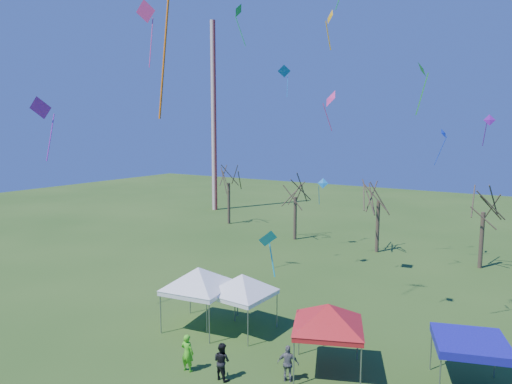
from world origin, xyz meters
TOP-DOWN VIEW (x-y plane):
  - radio_mast at (-28.00, 34.00)m, footprint 0.70×0.70m
  - tree_0 at (-20.85, 27.38)m, footprint 3.83×3.83m
  - tree_1 at (-10.77, 24.65)m, footprint 3.42×3.42m
  - tree_2 at (-2.37, 24.38)m, footprint 3.71×3.71m
  - tree_3 at (6.03, 24.04)m, footprint 3.59×3.59m
  - tent_white_west at (-5.72, 3.59)m, footprint 4.44×4.44m
  - tent_white_mid at (-3.50, 4.58)m, footprint 4.13×4.13m
  - tent_red at (2.17, 3.02)m, footprint 3.90×3.90m
  - tent_blue at (7.75, 4.87)m, footprint 3.61×3.61m
  - person_grey at (1.04, 1.41)m, footprint 1.03×0.70m
  - person_dark at (-1.49, 0.01)m, footprint 0.86×0.70m
  - person_green at (-3.21, -0.28)m, footprint 0.67×0.48m
  - kite_11 at (-2.72, 14.04)m, footprint 1.43×1.36m
  - kite_18 at (0.56, 6.17)m, footprint 0.70×0.71m
  - kite_17 at (4.55, 8.14)m, footprint 0.73×0.95m
  - kite_19 at (6.68, 17.17)m, footprint 0.75×0.59m
  - kite_8 at (-12.42, 6.91)m, footprint 1.50×0.79m
  - kite_2 at (-9.44, 19.79)m, footprint 1.23×0.92m
  - kite_14 at (-13.41, -0.11)m, footprint 1.47×1.18m
  - kite_13 at (-7.25, 23.27)m, footprint 1.03×0.76m
  - kite_7 at (-7.80, 10.57)m, footprint 0.78×0.99m
  - kite_1 at (-0.53, 2.28)m, footprint 0.99×1.16m
  - kite_22 at (2.87, 23.61)m, footprint 0.90×0.99m

SIDE VIEW (x-z plane):
  - person_grey at x=1.04m, z-range 0.00..1.62m
  - person_dark at x=-1.49m, z-range 0.00..1.66m
  - person_green at x=-3.21m, z-range 0.00..1.73m
  - tent_blue at x=7.75m, z-range 0.94..3.19m
  - tent_white_mid at x=-3.50m, z-range 1.12..4.77m
  - tent_red at x=2.17m, z-range 1.14..4.85m
  - tent_white_west at x=-5.72m, z-range 1.22..5.18m
  - tree_1 at x=-10.77m, z-range 2.02..9.56m
  - kite_13 at x=-7.25m, z-range 4.70..7.21m
  - kite_1 at x=-0.53m, z-range 4.84..7.09m
  - tree_3 at x=6.03m, z-range 2.12..10.03m
  - tree_2 at x=-2.37m, z-range 2.20..10.38m
  - tree_0 at x=-20.85m, z-range 2.27..10.70m
  - kite_22 at x=2.87m, z-range 9.04..11.95m
  - kite_19 at x=6.68m, z-range 10.40..12.39m
  - kite_14 at x=-13.41m, z-range 10.26..13.76m
  - radio_mast at x=-28.00m, z-range 0.00..25.00m
  - kite_11 at x=-2.72m, z-range 11.55..14.32m
  - kite_17 at x=4.55m, z-range 12.37..14.94m
  - kite_2 at x=-9.44m, z-range 14.38..17.15m
  - kite_18 at x=0.56m, z-range 15.24..17.14m
  - kite_8 at x=-12.42m, z-range 16.19..20.45m
  - kite_7 at x=-7.80m, z-range 17.18..19.84m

